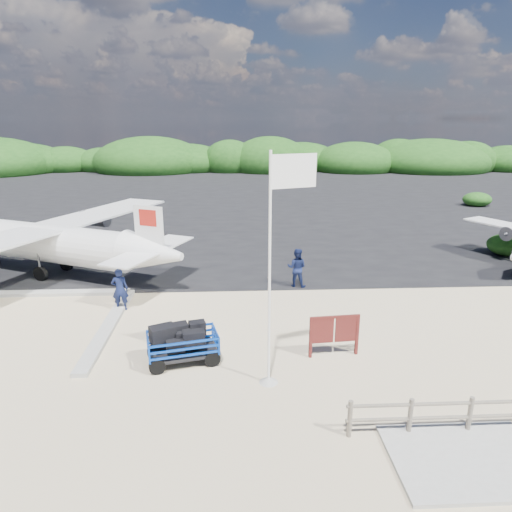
{
  "coord_description": "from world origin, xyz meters",
  "views": [
    {
      "loc": [
        0.24,
        -14.36,
        7.52
      ],
      "look_at": [
        1.16,
        4.08,
        1.94
      ],
      "focal_mm": 32.0,
      "sensor_mm": 36.0,
      "label": 1
    }
  ],
  "objects_px": {
    "baggage_cart": "(184,362)",
    "flagpole": "(269,382)",
    "crew_a": "(120,289)",
    "signboard": "(333,355)",
    "crew_b": "(297,268)",
    "aircraft_small": "(177,188)",
    "aircraft_large": "(385,209)"
  },
  "relations": [
    {
      "from": "baggage_cart",
      "to": "signboard",
      "type": "bearing_deg",
      "value": -10.79
    },
    {
      "from": "crew_b",
      "to": "aircraft_small",
      "type": "bearing_deg",
      "value": -56.3
    },
    {
      "from": "crew_b",
      "to": "aircraft_small",
      "type": "distance_m",
      "value": 33.0
    },
    {
      "from": "crew_a",
      "to": "aircraft_small",
      "type": "relative_size",
      "value": 0.22
    },
    {
      "from": "baggage_cart",
      "to": "signboard",
      "type": "height_order",
      "value": "signboard"
    },
    {
      "from": "baggage_cart",
      "to": "crew_b",
      "type": "height_order",
      "value": "crew_b"
    },
    {
      "from": "aircraft_small",
      "to": "baggage_cart",
      "type": "bearing_deg",
      "value": 69.47
    },
    {
      "from": "baggage_cart",
      "to": "flagpole",
      "type": "relative_size",
      "value": 0.35
    },
    {
      "from": "crew_a",
      "to": "aircraft_small",
      "type": "xyz_separation_m",
      "value": [
        -1.67,
        34.01,
        -0.89
      ]
    },
    {
      "from": "baggage_cart",
      "to": "crew_a",
      "type": "relative_size",
      "value": 1.34
    },
    {
      "from": "baggage_cart",
      "to": "crew_a",
      "type": "height_order",
      "value": "crew_a"
    },
    {
      "from": "flagpole",
      "to": "aircraft_small",
      "type": "distance_m",
      "value": 40.34
    },
    {
      "from": "baggage_cart",
      "to": "signboard",
      "type": "distance_m",
      "value": 4.9
    },
    {
      "from": "signboard",
      "to": "crew_a",
      "type": "xyz_separation_m",
      "value": [
        -7.87,
        4.18,
        0.89
      ]
    },
    {
      "from": "aircraft_large",
      "to": "aircraft_small",
      "type": "xyz_separation_m",
      "value": [
        -19.46,
        13.06,
        0.0
      ]
    },
    {
      "from": "flagpole",
      "to": "crew_a",
      "type": "height_order",
      "value": "flagpole"
    },
    {
      "from": "signboard",
      "to": "crew_b",
      "type": "distance_m",
      "value": 6.58
    },
    {
      "from": "flagpole",
      "to": "crew_b",
      "type": "relative_size",
      "value": 3.67
    },
    {
      "from": "baggage_cart",
      "to": "aircraft_small",
      "type": "xyz_separation_m",
      "value": [
        -4.64,
        38.38,
        0.0
      ]
    },
    {
      "from": "baggage_cart",
      "to": "aircraft_large",
      "type": "xyz_separation_m",
      "value": [
        14.82,
        25.32,
        0.0
      ]
    },
    {
      "from": "signboard",
      "to": "aircraft_small",
      "type": "height_order",
      "value": "aircraft_small"
    },
    {
      "from": "aircraft_small",
      "to": "aircraft_large",
      "type": "bearing_deg",
      "value": 118.72
    },
    {
      "from": "crew_a",
      "to": "crew_b",
      "type": "height_order",
      "value": "crew_b"
    },
    {
      "from": "crew_a",
      "to": "aircraft_small",
      "type": "distance_m",
      "value": 34.06
    },
    {
      "from": "flagpole",
      "to": "crew_a",
      "type": "distance_m",
      "value": 8.03
    },
    {
      "from": "baggage_cart",
      "to": "flagpole",
      "type": "distance_m",
      "value": 2.95
    },
    {
      "from": "flagpole",
      "to": "crew_a",
      "type": "xyz_separation_m",
      "value": [
        -5.62,
        5.67,
        0.89
      ]
    },
    {
      "from": "flagpole",
      "to": "crew_b",
      "type": "distance_m",
      "value": 8.27
    },
    {
      "from": "crew_b",
      "to": "signboard",
      "type": "bearing_deg",
      "value": 110.55
    },
    {
      "from": "crew_a",
      "to": "aircraft_large",
      "type": "xyz_separation_m",
      "value": [
        17.79,
        20.95,
        -0.89
      ]
    },
    {
      "from": "baggage_cart",
      "to": "crew_a",
      "type": "distance_m",
      "value": 5.36
    },
    {
      "from": "aircraft_large",
      "to": "aircraft_small",
      "type": "relative_size",
      "value": 2.05
    }
  ]
}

